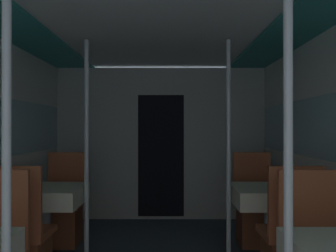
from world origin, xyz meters
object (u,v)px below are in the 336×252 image
Objects in this scene: support_pole_left_0 at (8,175)px; chair_left_far_1 at (64,216)px; support_pole_right_1 at (230,151)px; support_pole_right_0 at (290,175)px; chair_right_far_1 at (256,217)px; support_pole_left_1 at (88,151)px; chair_left_near_1 at (23,252)px; chair_right_near_1 at (291,252)px; dining_table_left_1 at (47,199)px; dining_table_right_1 at (271,199)px.

support_pole_left_0 is 2.12× the size of chair_left_far_1.
chair_left_far_1 is 1.98m from support_pole_right_1.
support_pole_right_0 is 2.12× the size of chair_right_far_1.
support_pole_right_1 is at bearing 0.00° from support_pole_left_1.
chair_left_near_1 is 2.22m from support_pole_right_0.
support_pole_left_0 is 1.00× the size of support_pole_right_1.
chair_left_near_1 is at bearing 145.92° from support_pole_right_0.
chair_left_near_1 is at bearing 108.24° from support_pole_left_0.
chair_right_near_1 is at bearing -18.64° from support_pole_left_1.
dining_table_left_1 is 2.22m from chair_right_far_1.
support_pole_left_0 is 1.85m from dining_table_left_1.
support_pole_right_0 is 2.49m from chair_right_far_1.
support_pole_left_1 and support_pole_right_1 have the same top height.
support_pole_right_0 is 1.00× the size of support_pole_right_1.
support_pole_right_1 is at bearing 0.00° from dining_table_left_1.
chair_right_near_1 is 1.00× the size of chair_right_far_1.
chair_left_far_1 is (0.00, 1.17, 0.00)m from chair_left_near_1.
chair_left_far_1 and chair_right_far_1 have the same top height.
chair_right_near_1 is at bearing 34.08° from support_pole_left_0.
support_pole_left_0 is at bearing -127.46° from support_pole_right_1.
support_pole_left_1 reaches higher than chair_right_far_1.
support_pole_left_0 is 1.45m from chair_left_near_1.
support_pole_left_1 reaches higher than chair_left_far_1.
support_pole_left_1 is at bearing 161.36° from chair_right_near_1.
chair_right_far_1 is (0.00, 0.58, -0.31)m from dining_table_right_1.
dining_table_right_1 is 0.66m from chair_right_near_1.
support_pole_left_0 is at bearing -71.76° from chair_left_near_1.
chair_left_far_1 is 0.47× the size of support_pole_right_0.
support_pole_left_0 is 3.01m from chair_right_far_1.
support_pole_left_0 is 1.75m from support_pole_left_1.
support_pole_left_1 is at bearing 56.52° from chair_left_near_1.
support_pole_right_1 is (1.73, 0.58, 0.76)m from chair_left_near_1.
dining_table_left_1 is 0.66m from chair_left_near_1.
support_pole_right_1 is (-0.39, -0.58, 0.76)m from chair_right_far_1.
support_pole_left_1 is 1.98m from chair_right_near_1.
support_pole_left_1 is at bearing 180.00° from support_pole_right_1.
chair_right_far_1 is at bearing 90.00° from dining_table_right_1.
chair_left_near_1 is 0.47× the size of support_pole_right_0.
support_pole_right_1 is at bearing 52.54° from support_pole_left_0.
chair_left_near_1 is 1.98m from support_pole_right_1.
support_pole_right_0 reaches higher than chair_right_far_1.
chair_right_far_1 is at bearing 56.52° from support_pole_right_1.
chair_left_near_1 is 1.00× the size of chair_left_far_1.
support_pole_left_0 is 1.34m from support_pole_right_0.
support_pole_right_0 is at bearing -52.54° from support_pole_left_1.
support_pole_left_1 is at bearing 180.00° from dining_table_right_1.
support_pole_right_1 reaches higher than dining_table_left_1.
support_pole_left_1 is (0.00, 1.75, 0.00)m from support_pole_left_0.
support_pole_left_0 reaches higher than chair_right_far_1.
support_pole_left_0 is 2.12× the size of chair_right_near_1.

